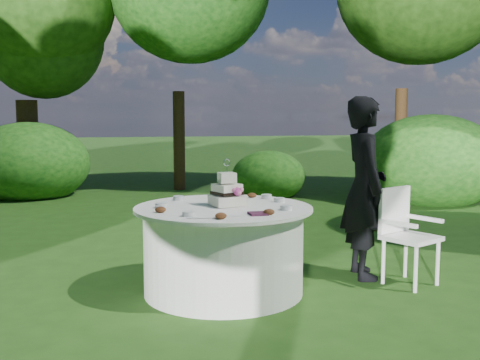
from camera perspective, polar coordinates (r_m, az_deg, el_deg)
name	(u,v)px	position (r m, az deg, el deg)	size (l,w,h in m)	color
ground	(224,292)	(5.10, -1.67, -11.29)	(80.00, 80.00, 0.00)	#1C3D10
napkins	(258,214)	(4.51, 1.84, -3.43)	(0.14, 0.14, 0.02)	#4D2139
feather_plume	(216,217)	(4.40, -2.42, -3.73)	(0.48, 0.07, 0.01)	white
guest	(364,188)	(5.54, 12.51, -0.76)	(0.64, 0.42, 1.75)	black
table	(224,249)	(4.99, -1.68, -7.04)	(1.56, 1.56, 0.77)	silver
cake	(227,193)	(4.94, -1.31, -1.34)	(0.31, 0.31, 0.41)	white
chair	(404,228)	(5.46, 16.33, -4.73)	(0.57, 0.57, 0.89)	silver
votives	(228,203)	(4.98, -1.28, -2.37)	(1.19, 1.00, 0.04)	silver
petal_cups	(227,207)	(4.71, -1.37, -2.80)	(1.04, 1.14, 0.05)	#562D16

